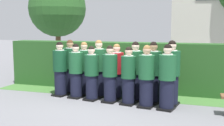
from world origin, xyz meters
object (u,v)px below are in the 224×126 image
student_rear_row_1 (84,70)px  student_front_row_0 (60,70)px  student_rear_row_4 (135,73)px  student_front_row_5 (147,78)px  student_rear_row_5 (153,74)px  student_rear_row_6 (171,75)px  student_front_row_6 (167,79)px  student_front_row_2 (92,75)px  student_front_row_4 (129,77)px  student_front_row_1 (76,72)px  student_rear_row_0 (70,68)px  student_rear_row_2 (99,70)px  student_front_row_3 (110,75)px  student_in_red_blazer (117,73)px

student_rear_row_1 → student_front_row_0: bearing=-149.0°
student_rear_row_4 → student_front_row_5: bearing=-52.4°
student_rear_row_5 → student_rear_row_6: student_rear_row_6 is taller
student_rear_row_1 → student_rear_row_4: student_rear_row_4 is taller
student_front_row_6 → student_rear_row_4: student_rear_row_4 is taller
student_front_row_2 → student_front_row_4: student_front_row_4 is taller
student_front_row_5 → student_front_row_6: bearing=-6.1°
student_front_row_1 → student_rear_row_1: (0.06, 0.45, 0.01)m
student_rear_row_4 → student_rear_row_0: bearing=171.5°
student_rear_row_2 → student_front_row_3: bearing=-44.5°
student_front_row_4 → student_in_red_blazer: size_ratio=0.98×
student_front_row_0 → student_rear_row_6: 3.27m
student_rear_row_1 → student_rear_row_4: bearing=-8.0°
student_front_row_5 → student_rear_row_2: student_rear_row_2 is taller
student_front_row_5 → student_rear_row_4: student_rear_row_4 is taller
student_front_row_5 → student_rear_row_5: (0.08, 0.46, 0.03)m
student_front_row_1 → student_front_row_6: size_ratio=0.96×
student_front_row_0 → student_front_row_6: (3.22, -0.48, 0.01)m
student_front_row_6 → student_rear_row_5: (-0.44, 0.52, 0.01)m
student_in_red_blazer → student_rear_row_6: (1.57, -0.26, 0.07)m
student_rear_row_6 → student_rear_row_0: bearing=171.1°
student_front_row_5 → student_rear_row_4: 0.71m
student_front_row_2 → student_rear_row_1: (-0.47, 0.56, 0.04)m
student_front_row_1 → student_rear_row_6: (2.71, 0.04, 0.07)m
student_rear_row_0 → student_rear_row_5: 2.70m
student_front_row_6 → student_front_row_4: bearing=170.8°
student_front_row_1 → student_rear_row_5: student_rear_row_5 is taller
student_front_row_4 → student_front_row_2: bearing=173.7°
student_rear_row_2 → student_rear_row_6: student_rear_row_6 is taller
student_front_row_1 → student_rear_row_0: (-0.45, 0.54, 0.04)m
student_front_row_0 → student_front_row_6: 3.25m
student_front_row_5 → student_front_row_6: student_front_row_6 is taller
student_front_row_1 → student_front_row_2: student_front_row_1 is taller
student_in_red_blazer → student_front_row_5: bearing=-32.6°
student_front_row_6 → student_rear_row_4: bearing=147.2°
student_front_row_0 → student_front_row_5: (2.69, -0.42, -0.01)m
student_front_row_2 → student_front_row_6: 2.15m
student_front_row_6 → student_rear_row_0: student_rear_row_0 is taller
student_front_row_2 → student_front_row_5: (1.60, -0.23, 0.04)m
student_front_row_0 → student_rear_row_0: bearing=76.7°
student_front_row_4 → student_rear_row_4: 0.46m
student_front_row_3 → student_rear_row_1: 1.20m
student_front_row_3 → student_rear_row_0: size_ratio=0.94×
student_front_row_4 → student_rear_row_2: size_ratio=0.92×
student_in_red_blazer → student_rear_row_4: (0.57, -0.08, 0.04)m
student_front_row_3 → student_rear_row_5: 1.16m
student_front_row_5 → student_rear_row_6: bearing=33.7°
student_front_row_2 → student_rear_row_0: bearing=146.4°
student_front_row_0 → student_front_row_2: (1.09, -0.19, -0.04)m
student_rear_row_5 → student_rear_row_2: bearing=172.3°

